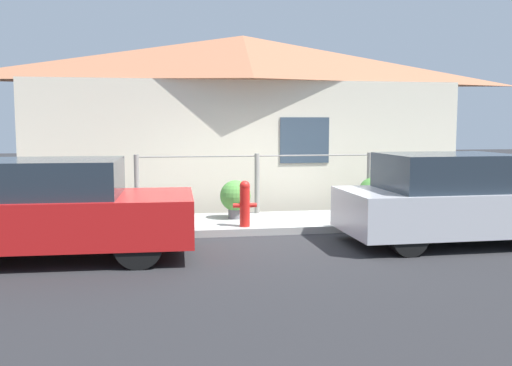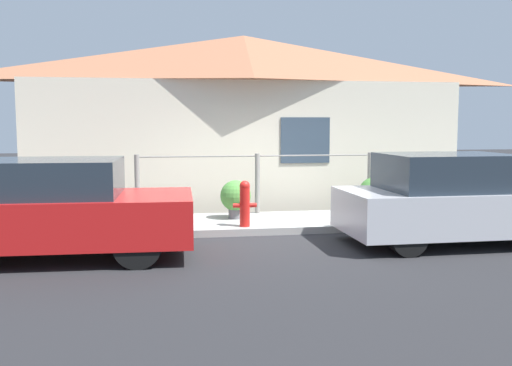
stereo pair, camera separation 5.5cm
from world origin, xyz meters
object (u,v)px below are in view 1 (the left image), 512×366
object	(u,v)px
potted_plant_near_hydrant	(235,197)
potted_plant_by_fence	(95,206)
car_right	(452,200)
potted_plant_corner	(372,192)
fire_hydrant	(245,203)
car_left	(52,209)

from	to	relation	value
potted_plant_near_hydrant	potted_plant_by_fence	bearing A→B (deg)	-179.38
car_right	potted_plant_corner	world-z (taller)	car_right
potted_plant_by_fence	potted_plant_corner	bearing A→B (deg)	4.98
fire_hydrant	potted_plant_by_fence	size ratio (longest dim) A/B	1.47
car_left	fire_hydrant	distance (m)	3.33
car_left	car_right	world-z (taller)	car_right
potted_plant_near_hydrant	potted_plant_corner	bearing A→B (deg)	8.79
car_left	potted_plant_near_hydrant	xyz separation A→B (m)	(2.98, 2.27, -0.18)
potted_plant_by_fence	car_left	bearing A→B (deg)	-99.43
fire_hydrant	potted_plant_corner	world-z (taller)	fire_hydrant
car_left	car_right	size ratio (longest dim) A/B	1.10
car_left	potted_plant_by_fence	bearing A→B (deg)	82.49
car_left	fire_hydrant	xyz separation A→B (m)	(3.03, 1.38, -0.17)
car_right	fire_hydrant	bearing A→B (deg)	156.09
car_right	potted_plant_near_hydrant	distance (m)	3.96
car_left	car_right	distance (m)	6.23
car_left	potted_plant_corner	world-z (taller)	car_left
car_right	potted_plant_corner	distance (m)	2.75
car_left	potted_plant_near_hydrant	distance (m)	3.75
potted_plant_near_hydrant	potted_plant_by_fence	world-z (taller)	potted_plant_near_hydrant
fire_hydrant	potted_plant_near_hydrant	distance (m)	0.89
fire_hydrant	potted_plant_near_hydrant	xyz separation A→B (m)	(-0.05, 0.89, -0.01)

